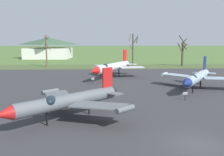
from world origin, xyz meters
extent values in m
plane|color=#4C6B33|center=(0.00, 0.00, 0.00)|extent=(600.00, 600.00, 0.00)
cube|color=#333335|center=(0.00, 17.92, 0.03)|extent=(107.24, 59.72, 0.05)
cube|color=#45562D|center=(0.00, 53.77, 0.03)|extent=(167.24, 12.00, 0.06)
cylinder|color=silver|center=(-3.88, 32.64, 2.12)|extent=(7.47, 11.96, 1.48)
cone|color=red|center=(-7.43, 26.17, 2.12)|extent=(2.13, 2.36, 1.36)
cylinder|color=black|center=(-0.65, 38.52, 2.12)|extent=(1.30, 1.21, 1.04)
ellipsoid|color=#19232D|center=(-5.44, 29.79, 2.53)|extent=(1.03, 1.94, 0.97)
cube|color=silver|center=(-5.50, 35.89, 2.01)|extent=(4.03, 5.09, 0.14)
cube|color=silver|center=(-0.27, 33.01, 2.01)|extent=(4.81, 3.09, 0.14)
cube|color=red|center=(-1.05, 37.78, 4.03)|extent=(0.91, 1.47, 2.34)
cube|color=silver|center=(-2.36, 38.34, 2.23)|extent=(2.63, 2.29, 0.14)
cube|color=silver|center=(0.12, 36.98, 2.23)|extent=(2.63, 2.29, 0.14)
cylinder|color=black|center=(-5.24, 30.17, 0.69)|extent=(0.20, 0.20, 1.38)
cylinder|color=black|center=(-2.52, 35.11, 0.69)|extent=(0.20, 0.20, 1.38)
cylinder|color=black|center=(-7.59, 25.56, 0.38)|extent=(0.08, 0.08, 0.75)
cube|color=white|center=(-7.59, 25.56, 0.92)|extent=(0.50, 0.23, 0.40)
cylinder|color=#565B60|center=(-9.48, 6.31, 1.79)|extent=(8.75, 8.32, 1.25)
cone|color=red|center=(-13.93, 2.14, 1.79)|extent=(1.78, 1.77, 1.15)
cylinder|color=black|center=(-5.35, 10.19, 1.79)|extent=(1.10, 1.11, 0.87)
ellipsoid|color=#19232D|center=(-10.91, 4.97, 2.14)|extent=(0.95, 1.78, 0.89)
cube|color=#565B60|center=(-10.87, 9.12, 1.70)|extent=(3.52, 5.18, 0.12)
cube|color=#565B60|center=(-6.77, 4.75, 1.70)|extent=(5.23, 3.76, 0.12)
cylinder|color=#565B60|center=(-12.04, 11.26, 1.70)|extent=(1.78, 1.71, 0.47)
cylinder|color=#565B60|center=(-4.71, 3.45, 1.70)|extent=(1.78, 1.71, 0.47)
cube|color=red|center=(-5.87, 9.70, 3.43)|extent=(1.07, 1.02, 2.02)
cube|color=#565B60|center=(-6.65, 10.36, 1.89)|extent=(1.90, 1.91, 0.12)
cube|color=#565B60|center=(-5.26, 8.88, 1.89)|extent=(1.90, 1.91, 0.12)
cylinder|color=black|center=(-11.22, 4.68, 0.58)|extent=(0.17, 0.17, 1.17)
cylinder|color=black|center=(-7.74, 7.94, 0.58)|extent=(0.17, 0.17, 1.17)
cylinder|color=#8EA3B2|center=(7.56, 19.80, 1.87)|extent=(7.28, 10.18, 1.30)
cone|color=navy|center=(4.06, 14.45, 1.87)|extent=(1.81, 1.89, 1.20)
cylinder|color=black|center=(10.79, 24.75, 1.87)|extent=(1.16, 1.10, 0.91)
ellipsoid|color=#19232D|center=(6.07, 17.52, 2.23)|extent=(0.89, 1.67, 0.83)
cube|color=#8EA3B2|center=(5.75, 22.72, 1.77)|extent=(4.82, 5.30, 0.12)
cube|color=#8EA3B2|center=(10.96, 19.32, 1.77)|extent=(5.33, 3.42, 0.12)
cylinder|color=#8EA3B2|center=(3.93, 24.43, 1.77)|extent=(1.55, 2.01, 0.49)
cube|color=navy|center=(10.36, 24.09, 3.58)|extent=(0.95, 1.34, 2.12)
cube|color=#8EA3B2|center=(9.50, 24.55, 1.97)|extent=(1.87, 1.81, 0.12)
cube|color=#8EA3B2|center=(11.14, 23.48, 1.97)|extent=(1.87, 1.81, 0.12)
cylinder|color=black|center=(6.20, 17.71, 0.61)|extent=(0.17, 0.17, 1.22)
cylinder|color=black|center=(8.92, 21.88, 0.61)|extent=(0.17, 0.17, 1.22)
cylinder|color=black|center=(3.61, 13.27, 0.37)|extent=(0.08, 0.08, 0.73)
cube|color=white|center=(3.61, 13.27, 0.88)|extent=(0.60, 0.25, 0.35)
cylinder|color=brown|center=(-20.21, 54.00, 4.07)|extent=(0.39, 0.39, 8.14)
cylinder|color=brown|center=(-20.00, 54.67, 7.51)|extent=(1.47, 0.60, 1.20)
cylinder|color=brown|center=(-20.48, 54.57, 7.98)|extent=(1.33, 0.76, 1.16)
cylinder|color=brown|center=(-19.65, 53.53, 5.32)|extent=(1.14, 1.32, 1.77)
cylinder|color=brown|center=(-20.71, 54.32, 5.73)|extent=(0.87, 1.20, 1.58)
cylinder|color=brown|center=(-19.81, 53.46, 7.82)|extent=(1.27, 1.00, 1.40)
cylinder|color=#42382D|center=(3.22, 56.77, 4.45)|extent=(0.37, 0.37, 8.90)
cylinder|color=#42382D|center=(2.43, 57.07, 7.84)|extent=(0.76, 1.73, 2.18)
cylinder|color=#42382D|center=(3.93, 57.10, 7.11)|extent=(0.87, 1.60, 1.56)
cylinder|color=#42382D|center=(2.63, 56.64, 5.31)|extent=(0.44, 1.32, 1.29)
cylinder|color=#42382D|center=(4.38, 56.75, 7.29)|extent=(0.20, 2.42, 2.21)
cylinder|color=#42382D|center=(16.54, 54.06, 3.32)|extent=(0.54, 0.54, 6.65)
cylinder|color=#42382D|center=(16.16, 53.18, 7.03)|extent=(2.09, 1.10, 2.89)
cylinder|color=#42382D|center=(15.60, 53.82, 5.30)|extent=(0.76, 2.10, 2.25)
cylinder|color=#42382D|center=(17.03, 54.66, 6.72)|extent=(1.43, 1.21, 1.90)
cylinder|color=#42382D|center=(17.34, 54.27, 5.62)|extent=(0.65, 1.76, 1.24)
cylinder|color=#42382D|center=(16.63, 53.32, 5.44)|extent=(1.74, 0.51, 1.79)
cube|color=silver|center=(-25.66, 87.68, 2.01)|extent=(17.56, 14.71, 4.02)
pyramid|color=#38563D|center=(-25.66, 87.68, 6.70)|extent=(18.44, 15.44, 2.68)
camera|label=1|loc=(-6.98, -17.25, 7.27)|focal=42.47mm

